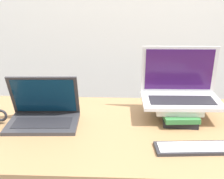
# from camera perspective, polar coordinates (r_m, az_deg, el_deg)

# --- Properties ---
(desk) EXTENTS (1.75, 0.79, 0.71)m
(desk) POSITION_cam_1_polar(r_m,az_deg,el_deg) (1.46, 5.37, -9.25)
(desk) COLOR #9E754C
(desk) RESTS_ON ground_plane
(laptop_left) EXTENTS (0.33, 0.25, 0.23)m
(laptop_left) POSITION_cam_1_polar(r_m,az_deg,el_deg) (1.48, -12.41, -4.37)
(laptop_left) COLOR #333338
(laptop_left) RESTS_ON desk
(book_stack) EXTENTS (0.21, 0.25, 0.08)m
(book_stack) POSITION_cam_1_polar(r_m,az_deg,el_deg) (1.53, 11.96, -3.83)
(book_stack) COLOR black
(book_stack) RESTS_ON desk
(laptop_on_books) EXTENTS (0.38, 0.25, 0.26)m
(laptop_on_books) POSITION_cam_1_polar(r_m,az_deg,el_deg) (1.55, 12.39, -0.11)
(laptop_on_books) COLOR silver
(laptop_on_books) RESTS_ON book_stack
(wireless_keyboard) EXTENTS (0.31, 0.13, 0.01)m
(wireless_keyboard) POSITION_cam_1_polar(r_m,az_deg,el_deg) (1.28, 14.82, -10.30)
(wireless_keyboard) COLOR #28282D
(wireless_keyboard) RESTS_ON desk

